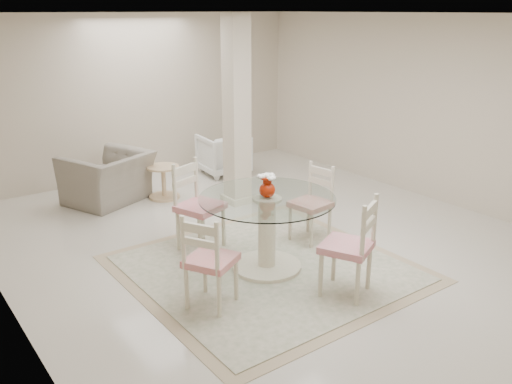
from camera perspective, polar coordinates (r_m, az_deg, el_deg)
ground at (r=6.87m, az=0.79°, el=-4.85°), size 7.00×7.00×0.00m
room_shell at (r=6.36m, az=0.87°, el=10.66°), size 6.02×7.02×2.71m
column at (r=7.77m, az=-2.05°, el=8.35°), size 0.30×0.30×2.70m
area_rug at (r=6.09m, az=1.13°, el=-8.02°), size 2.91×2.91×0.02m
dining_table at (r=5.91m, az=1.15°, el=-4.36°), size 1.46×1.46×0.85m
red_vase at (r=5.72m, az=1.20°, el=0.68°), size 0.20×0.19×0.26m
dining_chair_east at (r=6.67m, az=6.14°, el=-0.57°), size 0.48×0.48×1.05m
dining_chair_north at (r=6.43m, az=-6.44°, el=-0.74°), size 0.60×0.60×1.17m
dining_chair_west at (r=5.11m, az=-5.16°, el=-6.65°), size 0.58×0.58×1.07m
dining_chair_south at (r=5.39m, az=10.31°, el=-4.99°), size 0.62×0.62×1.15m
recliner_taupe at (r=8.32m, az=-15.29°, el=1.44°), size 1.43×1.35×0.74m
armchair_white at (r=9.47m, az=-3.46°, el=4.03°), size 0.83×0.85×0.70m
side_table at (r=8.35m, az=-9.68°, el=0.91°), size 0.48×0.48×0.50m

